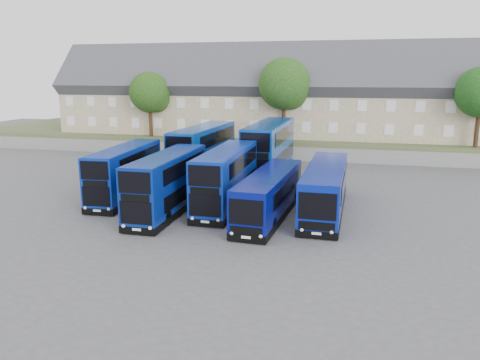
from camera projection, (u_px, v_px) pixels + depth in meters
name	position (u px, v px, depth m)	size (l,w,h in m)	color
ground	(192.00, 223.00, 30.01)	(120.00, 120.00, 0.00)	#4C4C51
retaining_wall	(263.00, 152.00, 52.57)	(70.00, 0.40, 1.50)	slate
earth_bank	(278.00, 139.00, 61.98)	(80.00, 20.00, 2.00)	#46542F
terrace_row	(273.00, 97.00, 56.95)	(54.00, 10.40, 11.20)	tan
dd_front_left	(125.00, 174.00, 35.73)	(2.93, 9.98, 3.91)	#0829A3
dd_front_mid	(168.00, 185.00, 31.98)	(2.41, 10.13, 4.01)	navy
dd_front_right	(226.00, 179.00, 33.52)	(2.44, 10.34, 4.10)	#0829A0
dd_rear_left	(203.00, 152.00, 43.70)	(3.11, 11.61, 4.58)	#083C9C
dd_rear_right	(269.00, 150.00, 44.09)	(3.00, 12.33, 4.88)	#083C9E
coach_east_a	(269.00, 196.00, 31.07)	(2.98, 11.06, 2.99)	navy
coach_east_b	(325.00, 190.00, 32.18)	(2.63, 11.90, 3.24)	#081D99
tree_west	(151.00, 94.00, 55.44)	(4.80, 4.80, 7.65)	#382314
tree_mid	(286.00, 86.00, 51.96)	(5.76, 5.76, 9.18)	#382314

